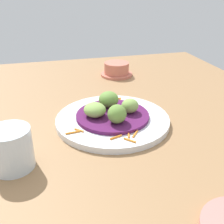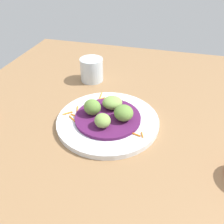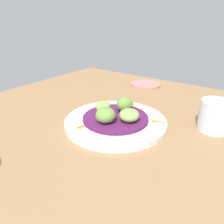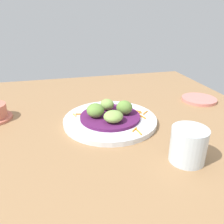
# 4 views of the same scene
# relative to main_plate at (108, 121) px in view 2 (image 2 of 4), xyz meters

# --- Properties ---
(table_surface) EXTENTS (1.10, 1.10, 0.02)m
(table_surface) POSITION_rel_main_plate_xyz_m (-0.03, 0.06, -0.02)
(table_surface) COLOR #936D47
(table_surface) RESTS_ON ground
(main_plate) EXTENTS (0.28, 0.28, 0.01)m
(main_plate) POSITION_rel_main_plate_xyz_m (0.00, 0.00, 0.00)
(main_plate) COLOR silver
(main_plate) RESTS_ON table_surface
(cabbage_bed) EXTENTS (0.18, 0.18, 0.01)m
(cabbage_bed) POSITION_rel_main_plate_xyz_m (0.00, 0.00, 0.01)
(cabbage_bed) COLOR #51194C
(cabbage_bed) RESTS_ON main_plate
(carrot_garnish) EXTENTS (0.17, 0.23, 0.00)m
(carrot_garnish) POSITION_rel_main_plate_xyz_m (-0.01, -0.04, 0.01)
(carrot_garnish) COLOR orange
(carrot_garnish) RESTS_ON main_plate
(guac_scoop_left) EXTENTS (0.06, 0.06, 0.04)m
(guac_scoop_left) POSITION_rel_main_plate_xyz_m (-0.00, -0.04, 0.04)
(guac_scoop_left) COLOR olive
(guac_scoop_left) RESTS_ON cabbage_bed
(guac_scoop_center) EXTENTS (0.06, 0.06, 0.03)m
(guac_scoop_center) POSITION_rel_main_plate_xyz_m (0.04, -0.00, 0.03)
(guac_scoop_center) COLOR #84A851
(guac_scoop_center) RESTS_ON cabbage_bed
(guac_scoop_right) EXTENTS (0.07, 0.07, 0.04)m
(guac_scoop_right) POSITION_rel_main_plate_xyz_m (0.00, 0.04, 0.04)
(guac_scoop_right) COLOR olive
(guac_scoop_right) RESTS_ON cabbage_bed
(guac_scoop_back) EXTENTS (0.07, 0.07, 0.03)m
(guac_scoop_back) POSITION_rel_main_plate_xyz_m (-0.04, 0.00, 0.03)
(guac_scoop_back) COLOR #84A851
(guac_scoop_back) RESTS_ON cabbage_bed
(water_glass) EXTENTS (0.08, 0.08, 0.08)m
(water_glass) POSITION_rel_main_plate_xyz_m (-0.22, -0.12, 0.03)
(water_glass) COLOR silver
(water_glass) RESTS_ON table_surface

